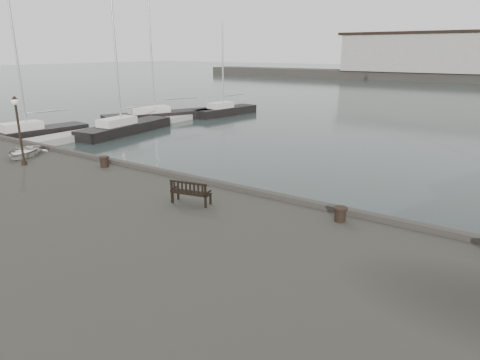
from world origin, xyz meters
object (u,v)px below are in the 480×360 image
at_px(lamp_post, 18,121).
at_px(yacht_d, 226,113).
at_px(bollard_left, 104,162).
at_px(dinghy, 23,152).
at_px(yacht_b, 160,118).
at_px(yacht_c, 126,130).
at_px(bollard_right, 340,214).
at_px(bench, 191,197).
at_px(yacht_a, 34,136).

distance_m(lamp_post, yacht_d, 28.22).
distance_m(bollard_left, dinghy, 5.01).
relative_size(lamp_post, yacht_b, 0.22).
distance_m(lamp_post, yacht_c, 16.54).
bearing_deg(dinghy, bollard_right, -29.18).
bearing_deg(bench, yacht_a, 149.52).
bearing_deg(dinghy, bollard_left, -21.13).
bearing_deg(bollard_left, bollard_right, -0.25).
relative_size(bollard_left, yacht_b, 0.03).
relative_size(lamp_post, yacht_c, 0.25).
xyz_separation_m(bollard_right, lamp_post, (-14.55, -1.81, 1.79)).
xyz_separation_m(dinghy, yacht_a, (-11.28, 6.95, -1.57)).
distance_m(bollard_left, yacht_c, 16.99).
bearing_deg(bollard_left, yacht_b, 128.91).
bearing_deg(yacht_b, yacht_d, 88.33).
bearing_deg(yacht_d, bench, -47.95).
bearing_deg(yacht_b, dinghy, -38.72).
relative_size(bollard_right, yacht_b, 0.03).
distance_m(dinghy, yacht_b, 21.78).
bearing_deg(yacht_b, bench, -18.87).
height_order(lamp_post, yacht_c, yacht_c).
distance_m(bollard_left, bollard_right, 11.20).
bearing_deg(lamp_post, bollard_right, 7.09).
bearing_deg(lamp_post, yacht_b, 119.56).
bearing_deg(yacht_c, yacht_a, -131.29).
distance_m(bollard_right, dinghy, 16.14).
bearing_deg(dinghy, yacht_a, 115.82).
bearing_deg(yacht_b, yacht_c, -44.50).
bearing_deg(bollard_right, lamp_post, -172.91).
height_order(bench, yacht_d, yacht_d).
xyz_separation_m(bench, bollard_right, (4.80, 1.40, -0.03)).
height_order(bench, bollard_left, bench).
bearing_deg(lamp_post, bench, 2.38).
height_order(dinghy, yacht_d, yacht_d).
bearing_deg(yacht_c, yacht_d, 80.84).
distance_m(yacht_b, yacht_c, 7.13).
distance_m(yacht_a, yacht_d, 19.49).
bearing_deg(yacht_b, yacht_a, -72.19).
distance_m(dinghy, yacht_a, 13.34).
relative_size(bollard_right, yacht_c, 0.04).
relative_size(yacht_a, yacht_d, 1.15).
distance_m(bollard_left, yacht_d, 27.54).
bearing_deg(bench, bollard_left, 154.89).
bearing_deg(bench, lamp_post, 170.08).
bearing_deg(yacht_b, bollard_left, -26.92).
distance_m(bollard_right, yacht_b, 31.89).
distance_m(bench, lamp_post, 9.91).
bearing_deg(bollard_left, dinghy, -168.61).
bearing_deg(bollard_left, lamp_post, -150.99).
xyz_separation_m(bench, yacht_d, (-18.02, 26.37, -1.58)).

